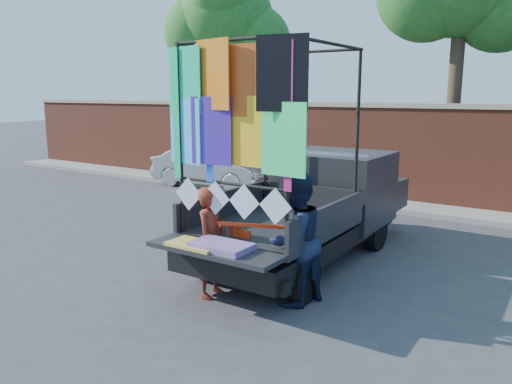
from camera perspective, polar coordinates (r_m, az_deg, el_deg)
The scene contains 9 objects.
ground at distance 7.70m, azimuth -0.74°, elevation -10.55°, with size 90.00×90.00×0.00m, color #38383A.
brick_wall at distance 13.61m, azimuth 16.06°, elevation 4.32°, with size 30.00×0.45×2.61m.
curb at distance 13.16m, azimuth 14.84°, elevation -1.43°, with size 30.00×1.20×0.12m, color gray.
tree_left at distance 17.67m, azimuth -3.55°, elevation 18.53°, with size 4.20×3.30×7.05m.
pickup_truck at distance 9.13m, azimuth 7.41°, elevation -1.30°, with size 2.24×5.63×3.54m.
sedan at distance 15.52m, azimuth -5.10°, elevation 2.90°, with size 1.32×3.80×1.25m, color silver.
woman at distance 7.10m, azimuth -5.09°, elevation -5.74°, with size 0.58×0.38×1.58m, color maroon.
man at distance 6.78m, azimuth 4.53°, elevation -5.48°, with size 0.88×0.69×1.82m, color #151E36.
streamer_bundle at distance 6.96m, azimuth -1.24°, elevation -5.37°, with size 1.01×0.40×0.72m.
Camera 1 is at (4.02, -5.92, 2.85)m, focal length 35.00 mm.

